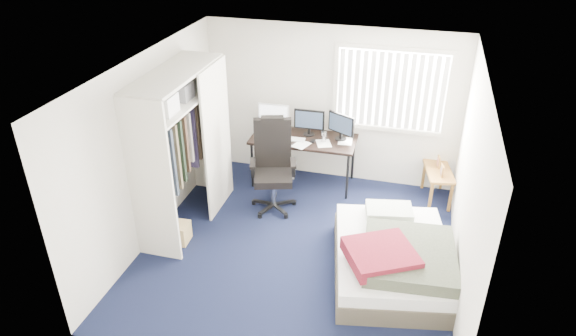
% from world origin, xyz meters
% --- Properties ---
extents(ground, '(4.20, 4.20, 0.00)m').
position_xyz_m(ground, '(0.00, 0.00, 0.00)').
color(ground, black).
rests_on(ground, ground).
extents(room_shell, '(4.20, 4.20, 4.20)m').
position_xyz_m(room_shell, '(0.00, 0.00, 1.51)').
color(room_shell, silver).
rests_on(room_shell, ground).
extents(window_assembly, '(1.72, 0.09, 1.32)m').
position_xyz_m(window_assembly, '(0.90, 2.04, 1.60)').
color(window_assembly, white).
rests_on(window_assembly, ground).
extents(closet, '(0.64, 1.84, 2.22)m').
position_xyz_m(closet, '(-1.67, 0.27, 1.35)').
color(closet, beige).
rests_on(closet, ground).
extents(desk, '(1.65, 0.79, 1.27)m').
position_xyz_m(desk, '(-0.34, 1.75, 0.83)').
color(desk, black).
rests_on(desk, ground).
extents(office_chair, '(0.81, 0.81, 1.39)m').
position_xyz_m(office_chair, '(-0.62, 0.96, 0.53)').
color(office_chair, black).
rests_on(office_chair, ground).
extents(footstool, '(0.31, 0.26, 0.23)m').
position_xyz_m(footstool, '(-0.64, 1.85, 0.18)').
color(footstool, white).
rests_on(footstool, ground).
extents(nightstand, '(0.50, 0.79, 0.69)m').
position_xyz_m(nightstand, '(1.75, 1.76, 0.44)').
color(nightstand, brown).
rests_on(nightstand, ground).
extents(bed, '(1.73, 2.10, 0.62)m').
position_xyz_m(bed, '(1.27, -0.20, 0.27)').
color(bed, '#463F32').
rests_on(bed, ground).
extents(pine_box, '(0.38, 0.30, 0.28)m').
position_xyz_m(pine_box, '(-1.65, -0.25, 0.14)').
color(pine_box, '#A38D51').
rests_on(pine_box, ground).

